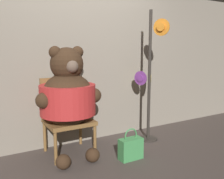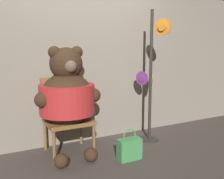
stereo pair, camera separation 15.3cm
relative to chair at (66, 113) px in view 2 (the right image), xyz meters
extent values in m
plane|color=#4C423D|center=(0.30, -0.36, -0.51)|extent=(14.00, 14.00, 0.00)
cube|color=gray|center=(0.30, 0.29, 0.61)|extent=(8.00, 0.10, 2.23)
cylinder|color=olive|center=(-0.25, -0.32, -0.31)|extent=(0.04, 0.04, 0.40)
cylinder|color=olive|center=(0.25, -0.32, -0.31)|extent=(0.04, 0.04, 0.40)
cylinder|color=olive|center=(-0.25, 0.14, -0.31)|extent=(0.04, 0.04, 0.40)
cylinder|color=olive|center=(0.25, 0.14, -0.31)|extent=(0.04, 0.04, 0.40)
cube|color=olive|center=(0.00, -0.09, -0.09)|extent=(0.57, 0.52, 0.05)
cube|color=olive|center=(0.00, 0.15, 0.20)|extent=(0.57, 0.04, 0.52)
sphere|color=#3D2819|center=(-0.03, -0.17, 0.22)|extent=(0.66, 0.66, 0.66)
cylinder|color=red|center=(-0.03, -0.17, 0.22)|extent=(0.68, 0.68, 0.36)
sphere|color=#3D2819|center=(-0.03, -0.17, 0.65)|extent=(0.40, 0.40, 0.40)
sphere|color=#3D2819|center=(-0.17, -0.17, 0.79)|extent=(0.15, 0.15, 0.15)
sphere|color=#3D2819|center=(0.11, -0.17, 0.79)|extent=(0.15, 0.15, 0.15)
sphere|color=brown|center=(-0.03, -0.34, 0.63)|extent=(0.15, 0.15, 0.15)
sphere|color=#3D2819|center=(-0.35, -0.25, 0.25)|extent=(0.19, 0.19, 0.19)
sphere|color=#3D2819|center=(0.28, -0.25, 0.25)|extent=(0.19, 0.19, 0.19)
sphere|color=#3D2819|center=(-0.22, -0.47, -0.43)|extent=(0.17, 0.17, 0.17)
sphere|color=#3D2819|center=(0.15, -0.47, -0.43)|extent=(0.17, 0.17, 0.17)
cylinder|color=#332D28|center=(1.20, -0.20, -0.50)|extent=(0.28, 0.28, 0.02)
cylinder|color=#332D28|center=(1.20, -0.20, 0.43)|extent=(0.04, 0.04, 1.88)
cylinder|color=orange|center=(1.27, -0.34, 1.12)|extent=(0.12, 0.21, 0.23)
cylinder|color=orange|center=(1.27, -0.34, 1.12)|extent=(0.12, 0.13, 0.11)
cylinder|color=yellow|center=(1.31, -0.07, 0.39)|extent=(0.17, 0.20, 0.25)
cylinder|color=yellow|center=(1.31, -0.07, 0.39)|extent=(0.11, 0.12, 0.12)
cylinder|color=#7A388E|center=(1.15, -0.06, 0.40)|extent=(0.09, 0.20, 0.21)
cylinder|color=#7A388E|center=(1.15, -0.06, 0.40)|extent=(0.08, 0.11, 0.10)
cube|color=#479E56|center=(0.59, -0.63, -0.38)|extent=(0.29, 0.14, 0.26)
torus|color=#479E56|center=(0.59, -0.63, -0.21)|extent=(0.18, 0.02, 0.18)
camera|label=1|loc=(-1.06, -3.02, 0.82)|focal=40.00mm
camera|label=2|loc=(-0.93, -3.10, 0.82)|focal=40.00mm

